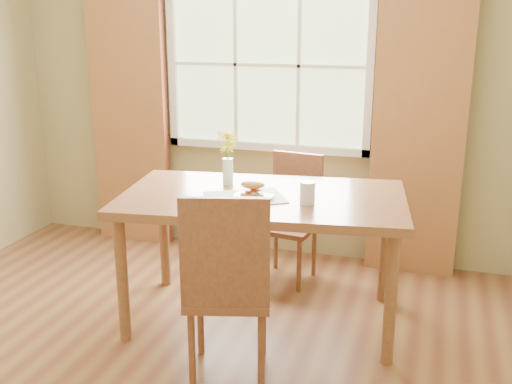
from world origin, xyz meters
The scene contains 12 objects.
room centered at (0.00, 0.00, 1.35)m, with size 4.24×3.84×2.74m.
window centered at (0.00, 1.87, 1.50)m, with size 1.62×0.06×1.32m.
curtain_left centered at (-1.15, 1.78, 1.10)m, with size 0.65×0.08×2.20m, color maroon.
curtain_right centered at (1.15, 1.78, 1.10)m, with size 0.65×0.08×2.20m, color maroon.
dining_table centered at (0.31, 0.72, 0.74)m, with size 1.81×1.17×0.83m.
chair_near centered at (0.33, 0.02, 0.57)m, with size 0.53×0.53×1.05m.
chair_far centered at (0.32, 1.42, 0.50)m, with size 0.43×0.43×0.91m.
placemat centered at (0.23, 0.63, 0.83)m, with size 0.45×0.33×0.01m, color beige.
plate centered at (0.28, 0.56, 0.84)m, with size 0.23×0.23×0.01m, color #90C230.
croissant_sandwich centered at (0.29, 0.58, 0.90)m, with size 0.15×0.11×0.11m.
water_glass centered at (0.60, 0.62, 0.89)m, with size 0.09×0.09×0.13m.
flower_vase centered at (0.03, 0.88, 1.04)m, with size 0.14×0.14×0.35m.
Camera 1 is at (1.29, -2.58, 1.86)m, focal length 42.00 mm.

